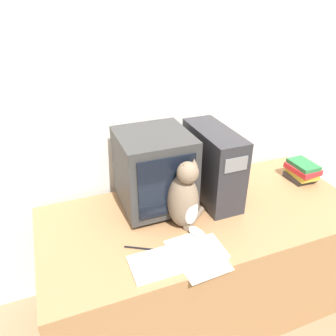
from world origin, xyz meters
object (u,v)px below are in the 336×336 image
keyboard (178,257)px  pen (139,248)px  cat (184,199)px  book_stack (302,171)px  crt_monitor (154,170)px  computer_tower (213,165)px

keyboard → pen: 0.19m
cat → keyboard: bearing=-136.4°
book_stack → pen: 1.17m
keyboard → pen: (-0.14, 0.13, -0.01)m
crt_monitor → book_stack: 0.97m
book_stack → crt_monitor: bearing=175.3°
keyboard → cat: (0.12, 0.21, 0.15)m
computer_tower → cat: bearing=-143.0°
crt_monitor → keyboard: size_ratio=0.98×
computer_tower → keyboard: computer_tower is taller
crt_monitor → book_stack: crt_monitor is taller
crt_monitor → pen: size_ratio=3.27×
crt_monitor → pen: (-0.19, -0.31, -0.22)m
computer_tower → book_stack: 0.64m
book_stack → pen: bearing=-168.4°
computer_tower → cat: computer_tower is taller
cat → pen: 0.32m
computer_tower → pen: 0.63m
computer_tower → pen: (-0.52, -0.28, -0.20)m
computer_tower → cat: 0.32m
cat → pen: cat is taller
computer_tower → book_stack: bearing=-4.1°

